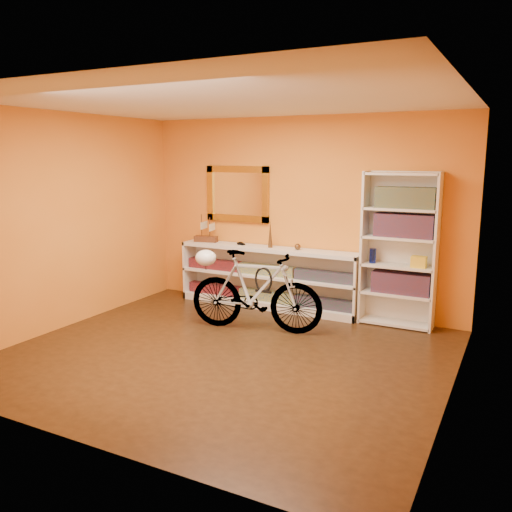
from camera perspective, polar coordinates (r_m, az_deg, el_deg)
The scene contains 24 objects.
floor at distance 5.70m, azimuth -3.28°, elevation -10.66°, with size 4.50×4.00×0.01m, color black.
ceiling at distance 5.33m, azimuth -3.60°, elevation 16.44°, with size 4.50×4.00×0.01m, color silver.
back_wall at distance 7.15m, azimuth 4.82°, elevation 4.49°, with size 4.50×0.01×2.60m, color orange.
left_wall at distance 6.79m, azimuth -20.07°, elevation 3.55°, with size 0.01×4.00×2.60m, color orange.
right_wall at distance 4.65m, azimuth 21.23°, elevation 0.44°, with size 0.01×4.00×2.60m, color orange.
gilt_mirror at distance 7.50m, azimuth -2.03°, elevation 6.74°, with size 0.98×0.06×0.78m, color olive.
wall_socket at distance 7.03m, azimuth 11.42°, elevation -4.50°, with size 0.09×0.01×0.09m, color silver.
console_unit at distance 7.28m, azimuth 1.25°, elevation -2.34°, with size 2.60×0.35×0.85m, color silver, non-canonical shape.
cd_row_lower at distance 7.33m, azimuth 1.18°, elevation -4.31°, with size 2.50×0.13×0.14m, color black.
cd_row_upper at distance 7.24m, azimuth 1.19°, elevation -1.52°, with size 2.50×0.13×0.14m, color navy.
model_ship at distance 7.65m, azimuth -5.47°, elevation 3.02°, with size 0.34×0.13×0.40m, color #462413, non-canonical shape.
toy_car at distance 7.39m, azimuth -1.63°, elevation 1.21°, with size 0.00×0.00×0.00m, color black.
bronze_ornament at distance 7.15m, azimuth 1.56°, elevation 2.38°, with size 0.06×0.06×0.37m, color #54391D.
decorative_orb at distance 7.01m, azimuth 4.53°, elevation 1.00°, with size 0.08×0.08×0.08m, color #54391D.
bookcase at distance 6.64m, azimuth 15.22°, elevation 0.62°, with size 0.90×0.30×1.90m, color silver, non-canonical shape.
book_row_a at distance 6.71m, azimuth 15.47°, elevation -2.83°, with size 0.70×0.22×0.26m, color maroon.
book_row_b at distance 6.58m, azimuth 15.77°, elevation 3.20°, with size 0.70×0.22×0.28m, color maroon.
book_row_c at distance 6.55m, azimuth 15.92°, elevation 6.10°, with size 0.70×0.22×0.25m, color #184C57.
travel_mug at distance 6.70m, azimuth 12.53°, elevation 0.03°, with size 0.08×0.08×0.18m, color navy.
red_tin at distance 6.63m, azimuth 13.83°, elevation 5.87°, with size 0.12×0.12×0.16m, color maroon.
yellow_bag at distance 6.57m, azimuth 17.22°, elevation -0.62°, with size 0.18×0.12×0.14m, color yellow.
bicycle at distance 6.31m, azimuth -0.04°, elevation -3.81°, with size 1.66×0.43×0.98m, color silver.
helmet at distance 6.43m, azimuth -5.47°, elevation -0.19°, with size 0.26×0.25×0.20m, color white.
u_lock at distance 6.24m, azimuth 0.82°, elevation -2.58°, with size 0.23×0.23×0.02m, color black.
Camera 1 is at (2.71, -4.56, 2.07)m, focal length 36.93 mm.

